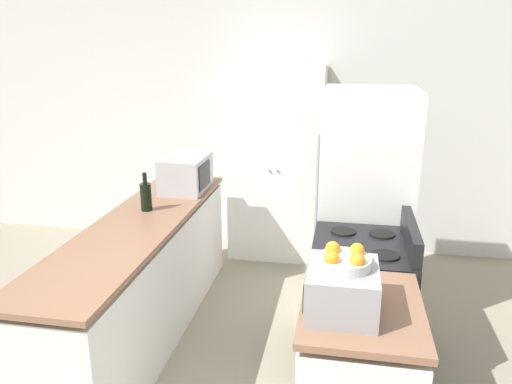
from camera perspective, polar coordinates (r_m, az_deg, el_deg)
wall_back at (r=5.26m, az=3.08°, el=7.45°), size 7.00×0.06×2.60m
counter_left at (r=3.88m, az=-12.89°, el=-9.92°), size 0.60×2.60×0.92m
pantry_cabinet at (r=5.04m, az=2.40°, el=3.26°), size 0.93×0.53×1.95m
stove at (r=3.49m, az=11.67°, el=-12.63°), size 0.66×0.74×1.08m
refrigerator at (r=4.02m, az=12.28°, el=-1.60°), size 0.72×0.74×1.83m
microwave at (r=4.36m, az=-8.01°, el=2.14°), size 0.36×0.51×0.30m
wine_bottle at (r=3.89m, az=-12.47°, el=-0.45°), size 0.09×0.09×0.30m
toaster_oven at (r=2.46m, az=9.76°, el=-10.91°), size 0.34×0.39×0.23m
fruit_bowl at (r=2.40m, az=10.07°, el=-7.62°), size 0.25×0.25×0.10m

